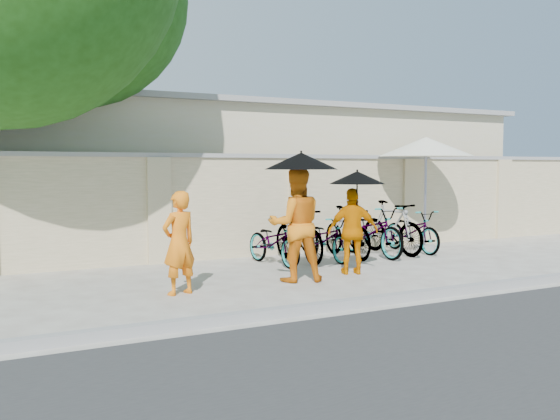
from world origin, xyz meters
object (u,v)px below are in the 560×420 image
patio_umbrella (426,148)px  monk_center (296,225)px  monk_left (179,243)px  monk_right (353,231)px

patio_umbrella → monk_center: bearing=-155.5°
monk_center → monk_left: bearing=19.7°
patio_umbrella → monk_left: bearing=-161.6°
monk_left → patio_umbrella: patio_umbrella is taller
monk_left → monk_center: size_ratio=0.82×
monk_center → monk_right: size_ratio=1.24×
monk_center → patio_umbrella: bearing=-139.3°
monk_center → patio_umbrella: patio_umbrella is taller
monk_right → monk_center: bearing=28.0°
patio_umbrella → monk_right: bearing=-149.7°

